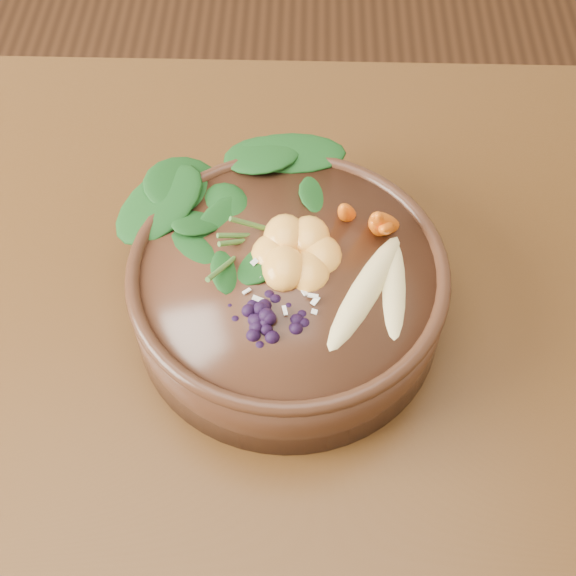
% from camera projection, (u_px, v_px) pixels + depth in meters
% --- Properties ---
extents(ground, '(4.00, 4.00, 0.00)m').
position_uv_depth(ground, '(186.00, 554.00, 1.46)').
color(ground, '#381E0F').
rests_on(ground, ground).
extents(dining_table, '(1.60, 0.90, 0.75)m').
position_uv_depth(dining_table, '(127.00, 375.00, 0.92)').
color(dining_table, '#331C0C').
rests_on(dining_table, ground).
extents(stoneware_bowl, '(0.40, 0.40, 0.09)m').
position_uv_depth(stoneware_bowl, '(288.00, 294.00, 0.82)').
color(stoneware_bowl, '#412415').
rests_on(stoneware_bowl, dining_table).
extents(kale_heap, '(0.26, 0.24, 0.05)m').
position_uv_depth(kale_heap, '(263.00, 193.00, 0.82)').
color(kale_heap, '#164716').
rests_on(kale_heap, stoneware_bowl).
extents(carrot_cluster, '(0.08, 0.08, 0.09)m').
position_uv_depth(carrot_cluster, '(371.00, 191.00, 0.79)').
color(carrot_cluster, orange).
rests_on(carrot_cluster, stoneware_bowl).
extents(banana_halves, '(0.10, 0.17, 0.03)m').
position_uv_depth(banana_halves, '(381.00, 280.00, 0.76)').
color(banana_halves, '#E0CC84').
rests_on(banana_halves, stoneware_bowl).
extents(mandarin_cluster, '(0.12, 0.12, 0.04)m').
position_uv_depth(mandarin_cluster, '(297.00, 243.00, 0.79)').
color(mandarin_cluster, '#F6A139').
rests_on(mandarin_cluster, stoneware_bowl).
extents(blueberry_pile, '(0.17, 0.15, 0.04)m').
position_uv_depth(blueberry_pile, '(268.00, 309.00, 0.73)').
color(blueberry_pile, black).
rests_on(blueberry_pile, stoneware_bowl).
extents(coconut_flakes, '(0.12, 0.10, 0.01)m').
position_uv_depth(coconut_flakes, '(283.00, 283.00, 0.77)').
color(coconut_flakes, white).
rests_on(coconut_flakes, stoneware_bowl).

